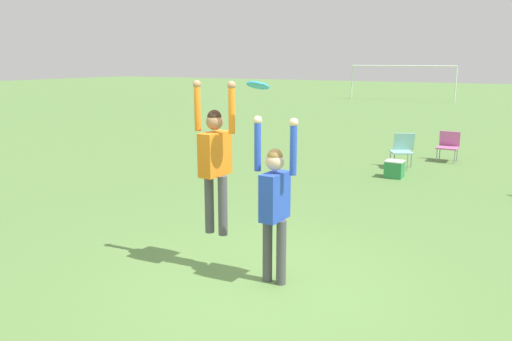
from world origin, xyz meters
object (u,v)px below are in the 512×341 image
at_px(person_jumping, 215,156).
at_px(camping_chair_4, 448,144).
at_px(camping_chair_1, 402,148).
at_px(frisbee, 258,85).
at_px(cooler_box, 394,169).
at_px(person_defending, 275,198).

xyz_separation_m(person_jumping, camping_chair_4, (1.50, 9.01, -1.04)).
xyz_separation_m(camping_chair_1, camping_chair_4, (0.89, 1.45, -0.04)).
relative_size(camping_chair_1, camping_chair_4, 1.09).
relative_size(frisbee, cooler_box, 0.66).
bearing_deg(camping_chair_1, cooler_box, 69.26).
xyz_separation_m(frisbee, camping_chair_1, (-0.04, 7.61, -1.89)).
bearing_deg(frisbee, person_defending, -0.98).
relative_size(frisbee, camping_chair_1, 0.31).
bearing_deg(person_defending, cooler_box, -175.29).
distance_m(person_jumping, person_defending, 0.98).
bearing_deg(camping_chair_1, camping_chair_4, -148.13).
relative_size(person_defending, cooler_box, 5.02).
distance_m(person_defending, frisbee, 1.34).
xyz_separation_m(person_jumping, camping_chair_1, (0.61, 7.56, -0.99)).
relative_size(person_jumping, person_defending, 0.97).
distance_m(person_jumping, camping_chair_1, 7.65).
bearing_deg(cooler_box, person_defending, -88.72).
height_order(person_jumping, person_defending, person_jumping).
height_order(person_defending, cooler_box, person_defending).
distance_m(person_defending, cooler_box, 6.44).
bearing_deg(camping_chair_4, camping_chair_1, 59.57).
bearing_deg(person_defending, person_jumping, -90.00).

